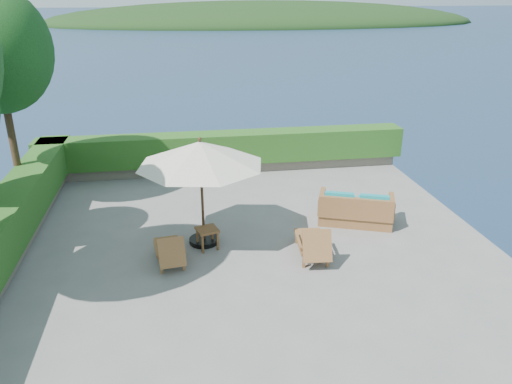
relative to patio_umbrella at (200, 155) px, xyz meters
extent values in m
plane|color=gray|center=(1.07, -0.38, -2.29)|extent=(12.00, 12.00, 0.00)
cube|color=#4E483D|center=(1.07, -0.38, -3.84)|extent=(12.00, 12.00, 3.00)
plane|color=#142640|center=(1.07, -0.38, -5.29)|extent=(600.00, 600.00, 0.00)
ellipsoid|color=black|center=(26.07, 139.62, -5.29)|extent=(126.00, 57.60, 12.60)
cube|color=gray|center=(1.07, 5.22, -2.11)|extent=(12.00, 0.60, 0.36)
cube|color=gray|center=(-4.53, -0.38, -2.11)|extent=(0.60, 12.00, 0.36)
cube|color=#1C4212|center=(1.07, 5.22, -1.44)|extent=(12.40, 0.90, 1.00)
cube|color=#1C4212|center=(-4.53, -0.38, -1.44)|extent=(0.90, 12.40, 1.00)
cylinder|color=#49321C|center=(-4.93, 2.82, 0.05)|extent=(0.20, 0.20, 4.68)
cylinder|color=black|center=(0.00, 0.00, -2.23)|extent=(0.87, 0.87, 0.11)
cylinder|color=#3A2615|center=(0.00, 0.00, -0.99)|extent=(0.08, 0.08, 2.61)
cone|color=beige|center=(0.00, 0.00, 0.03)|extent=(3.61, 3.61, 0.57)
sphere|color=#3A2615|center=(0.00, 0.00, 0.37)|extent=(0.11, 0.11, 0.09)
cube|color=olive|center=(-1.02, -1.33, -2.18)|extent=(0.06, 0.06, 0.23)
cube|color=olive|center=(-0.53, -1.27, -2.18)|extent=(0.06, 0.06, 0.23)
cube|color=olive|center=(-1.16, -0.28, -2.18)|extent=(0.06, 0.06, 0.23)
cube|color=olive|center=(-0.67, -0.22, -2.18)|extent=(0.06, 0.06, 0.23)
cube|color=olive|center=(-0.85, -0.69, -2.03)|extent=(0.73, 1.21, 0.08)
cube|color=olive|center=(-0.77, -1.34, -1.78)|extent=(0.63, 0.45, 0.62)
cube|color=olive|center=(-1.13, -0.90, -1.90)|extent=(0.15, 0.75, 0.04)
cube|color=olive|center=(-0.53, -0.82, -1.90)|extent=(0.15, 0.75, 0.04)
cube|color=olive|center=(2.15, -1.57, -2.16)|extent=(0.06, 0.06, 0.26)
cube|color=olive|center=(2.70, -1.62, -2.16)|extent=(0.06, 0.06, 0.26)
cube|color=olive|center=(2.26, -0.40, -2.16)|extent=(0.06, 0.06, 0.26)
cube|color=olive|center=(2.81, -0.45, -2.16)|extent=(0.06, 0.06, 0.26)
cube|color=olive|center=(2.49, -0.91, -2.00)|extent=(0.76, 1.33, 0.09)
cube|color=olive|center=(2.42, -1.64, -1.72)|extent=(0.68, 0.47, 0.69)
cube|color=olive|center=(2.14, -1.08, -1.85)|extent=(0.14, 0.84, 0.05)
cube|color=olive|center=(2.80, -1.14, -1.85)|extent=(0.14, 0.84, 0.05)
cube|color=brown|center=(-0.06, -0.54, -2.06)|extent=(0.06, 0.06, 0.47)
cube|color=brown|center=(0.31, -0.44, -2.06)|extent=(0.06, 0.06, 0.47)
cube|color=brown|center=(-0.16, -0.17, -2.06)|extent=(0.06, 0.06, 0.47)
cube|color=brown|center=(0.20, -0.07, -2.06)|extent=(0.06, 0.06, 0.47)
cube|color=brown|center=(0.07, -0.30, -1.80)|extent=(0.60, 0.60, 0.05)
cube|color=olive|center=(4.10, 0.54, -2.08)|extent=(2.13, 1.57, 0.43)
cube|color=olive|center=(3.94, 0.12, -1.71)|extent=(1.85, 0.82, 0.59)
cube|color=olive|center=(3.24, 0.86, -1.76)|extent=(0.46, 0.94, 0.48)
cube|color=olive|center=(4.96, 0.21, -1.76)|extent=(0.46, 0.94, 0.48)
cube|color=teal|center=(3.70, 0.75, -1.77)|extent=(1.05, 1.01, 0.19)
cube|color=teal|center=(4.54, 0.43, -1.77)|extent=(1.05, 1.01, 0.19)
cube|color=teal|center=(3.56, 0.38, -1.52)|extent=(0.75, 0.40, 0.38)
cube|color=teal|center=(4.40, 0.06, -1.52)|extent=(0.75, 0.40, 0.38)
camera|label=1|loc=(-0.46, -11.10, 3.53)|focal=35.00mm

